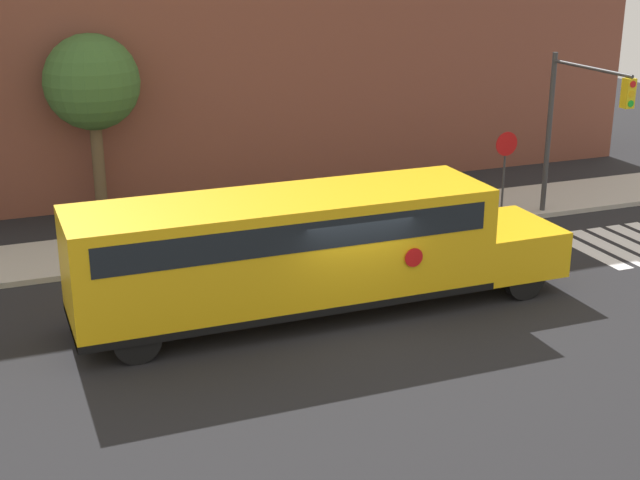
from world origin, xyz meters
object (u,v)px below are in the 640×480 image
(stop_sign, at_px, (505,159))
(tree_near_sidewalk, at_px, (92,84))
(traffic_light, at_px, (575,115))
(school_bus, at_px, (302,247))

(stop_sign, distance_m, tree_near_sidewalk, 12.86)
(stop_sign, bearing_deg, traffic_light, -58.97)
(stop_sign, xyz_separation_m, tree_near_sidewalk, (-11.89, 4.28, 2.41))
(traffic_light, bearing_deg, tree_near_sidewalk, 154.85)
(stop_sign, distance_m, traffic_light, 2.68)
(traffic_light, relative_size, tree_near_sidewalk, 0.90)
(traffic_light, bearing_deg, school_bus, -161.10)
(stop_sign, height_order, tree_near_sidewalk, tree_near_sidewalk)
(school_bus, xyz_separation_m, traffic_light, (9.79, 3.35, 1.74))
(traffic_light, distance_m, tree_near_sidewalk, 14.36)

